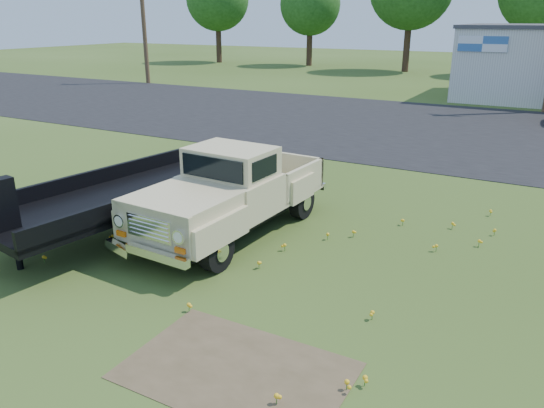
% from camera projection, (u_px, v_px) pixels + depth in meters
% --- Properties ---
extents(ground, '(140.00, 140.00, 0.00)m').
position_uv_depth(ground, '(254.00, 263.00, 10.36)').
color(ground, '#354D18').
rests_on(ground, ground).
extents(asphalt_lot, '(90.00, 14.00, 0.02)m').
position_uv_depth(asphalt_lot, '(432.00, 129.00, 22.75)').
color(asphalt_lot, black).
rests_on(asphalt_lot, ground).
extents(dirt_patch_a, '(3.00, 2.00, 0.01)m').
position_uv_depth(dirt_patch_a, '(237.00, 371.00, 7.20)').
color(dirt_patch_a, brown).
rests_on(dirt_patch_a, ground).
extents(dirt_patch_b, '(2.20, 1.60, 0.01)m').
position_uv_depth(dirt_patch_b, '(257.00, 197.00, 14.16)').
color(dirt_patch_b, brown).
rests_on(dirt_patch_b, ground).
extents(utility_pole_west, '(1.60, 0.30, 9.00)m').
position_uv_depth(utility_pole_west, '(143.00, 16.00, 37.00)').
color(utility_pole_west, '#493022').
rests_on(utility_pole_west, ground).
extents(treeline_b, '(5.76, 5.76, 8.57)m').
position_uv_depth(treeline_b, '(310.00, 5.00, 50.52)').
color(treeline_b, '#3C271B').
rests_on(treeline_b, ground).
extents(vintage_pickup_truck, '(2.39, 5.50, 1.96)m').
position_uv_depth(vintage_pickup_truck, '(232.00, 191.00, 11.46)').
color(vintage_pickup_truck, tan).
rests_on(vintage_pickup_truck, ground).
extents(flatbed_trailer, '(3.35, 7.16, 1.88)m').
position_uv_depth(flatbed_trailer, '(128.00, 189.00, 11.74)').
color(flatbed_trailer, black).
rests_on(flatbed_trailer, ground).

